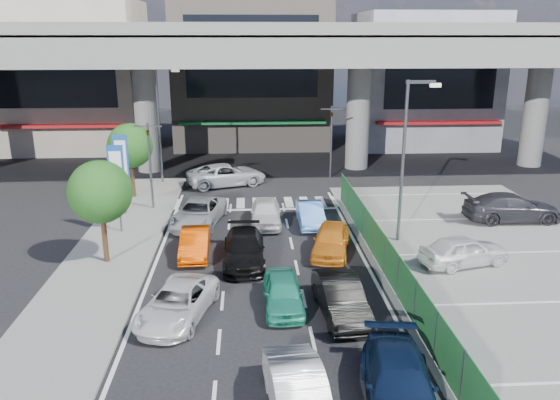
{
  "coord_description": "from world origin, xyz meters",
  "views": [
    {
      "loc": [
        -0.51,
        -19.43,
        9.97
      ],
      "look_at": [
        1.03,
        6.0,
        2.28
      ],
      "focal_mm": 35.0,
      "sensor_mm": 36.0,
      "label": 1
    }
  ],
  "objects": [
    {
      "name": "hatch_black_mid_right",
      "position": [
        2.83,
        -1.35,
        0.69
      ],
      "size": [
        1.77,
        4.29,
        1.38
      ],
      "primitive_type": "imported",
      "rotation": [
        0.0,
        0.0,
        0.08
      ],
      "color": "black",
      "rests_on": "ground"
    },
    {
      "name": "sedan_white_mid_left",
      "position": [
        -3.16,
        -1.28,
        0.62
      ],
      "size": [
        3.09,
        4.8,
        1.23
      ],
      "primitive_type": "imported",
      "rotation": [
        0.0,
        0.0,
        -0.25
      ],
      "color": "silver",
      "rests_on": "ground"
    },
    {
      "name": "kei_truck_front_right",
      "position": [
        2.86,
        8.71,
        0.62
      ],
      "size": [
        1.32,
        3.76,
        1.24
      ],
      "primitive_type": "imported",
      "rotation": [
        0.0,
        0.0,
        0.0
      ],
      "color": "#588FE5",
      "rests_on": "ground"
    },
    {
      "name": "traffic_light_right",
      "position": [
        5.5,
        19.0,
        3.94
      ],
      "size": [
        1.6,
        1.24,
        5.2
      ],
      "color": "#595B60",
      "rests_on": "ground"
    },
    {
      "name": "wagon_silver_front_left",
      "position": [
        -3.26,
        9.11,
        0.68
      ],
      "size": [
        3.17,
        5.26,
        1.36
      ],
      "primitive_type": "imported",
      "rotation": [
        0.0,
        0.0,
        -0.19
      ],
      "color": "#9FA0A6",
      "rests_on": "ground"
    },
    {
      "name": "sedan_white_front_mid",
      "position": [
        0.43,
        8.96,
        0.69
      ],
      "size": [
        1.74,
        4.09,
        1.38
      ],
      "primitive_type": "imported",
      "rotation": [
        0.0,
        0.0,
        -0.03
      ],
      "color": "silver",
      "rests_on": "ground"
    },
    {
      "name": "hatch_white_back_mid",
      "position": [
        0.75,
        -6.98,
        0.69
      ],
      "size": [
        1.9,
        4.32,
        1.38
      ],
      "primitive_type": "imported",
      "rotation": [
        0.0,
        0.0,
        0.11
      ],
      "color": "silver",
      "rests_on": "ground"
    },
    {
      "name": "ground",
      "position": [
        0.0,
        0.0,
        0.0
      ],
      "size": [
        120.0,
        120.0,
        0.0
      ],
      "primitive_type": "plane",
      "color": "black",
      "rests_on": "ground"
    },
    {
      "name": "taxi_orange_left",
      "position": [
        -3.06,
        4.75,
        0.62
      ],
      "size": [
        1.4,
        3.77,
        1.23
      ],
      "primitive_type": "imported",
      "rotation": [
        0.0,
        0.0,
        0.03
      ],
      "color": "#C03A00",
      "rests_on": "ground"
    },
    {
      "name": "traffic_cone",
      "position": [
        5.6,
        4.08,
        0.39
      ],
      "size": [
        0.34,
        0.34,
        0.65
      ],
      "primitive_type": "cone",
      "rotation": [
        0.0,
        0.0,
        0.01
      ],
      "color": "red",
      "rests_on": "parking_lot"
    },
    {
      "name": "sedan_black_mid",
      "position": [
        -0.75,
        3.71,
        0.66
      ],
      "size": [
        1.88,
        4.58,
        1.33
      ],
      "primitive_type": "imported",
      "rotation": [
        0.0,
        0.0,
        0.0
      ],
      "color": "black",
      "rests_on": "ground"
    },
    {
      "name": "signboard_far",
      "position": [
        -7.6,
        10.99,
        3.06
      ],
      "size": [
        0.8,
        0.14,
        4.7
      ],
      "color": "#595B60",
      "rests_on": "ground"
    },
    {
      "name": "building_west",
      "position": [
        -16.0,
        31.97,
        6.49
      ],
      "size": [
        12.0,
        10.9,
        13.0
      ],
      "color": "#A79A86",
      "rests_on": "ground"
    },
    {
      "name": "traffic_light_left",
      "position": [
        -6.2,
        12.0,
        3.94
      ],
      "size": [
        1.6,
        1.24,
        5.2
      ],
      "color": "#595B60",
      "rests_on": "ground"
    },
    {
      "name": "tree_far",
      "position": [
        -7.8,
        14.5,
        3.39
      ],
      "size": [
        2.8,
        2.8,
        4.8
      ],
      "color": "#382314",
      "rests_on": "ground"
    },
    {
      "name": "fence_run",
      "position": [
        5.3,
        1.0,
        0.9
      ],
      "size": [
        0.16,
        22.0,
        1.8
      ],
      "primitive_type": null,
      "color": "#21622E",
      "rests_on": "ground"
    },
    {
      "name": "crossing_wagon_silver",
      "position": [
        -1.99,
        17.3,
        0.75
      ],
      "size": [
        5.91,
        4.01,
        1.5
      ],
      "primitive_type": "imported",
      "rotation": [
        0.0,
        0.0,
        1.88
      ],
      "color": "#BABDC3",
      "rests_on": "ground"
    },
    {
      "name": "signboard_near",
      "position": [
        -7.2,
        7.99,
        3.06
      ],
      "size": [
        0.8,
        0.14,
        4.7
      ],
      "color": "#595B60",
      "rests_on": "ground"
    },
    {
      "name": "taxi_orange_right",
      "position": [
        3.37,
        4.55,
        0.69
      ],
      "size": [
        2.53,
        4.32,
        1.38
      ],
      "primitive_type": "imported",
      "rotation": [
        0.0,
        0.0,
        -0.23
      ],
      "color": "orange",
      "rests_on": "ground"
    },
    {
      "name": "tree_near",
      "position": [
        -7.0,
        4.0,
        3.39
      ],
      "size": [
        2.8,
        2.8,
        4.8
      ],
      "color": "#382314",
      "rests_on": "ground"
    },
    {
      "name": "parking_lot",
      "position": [
        11.0,
        2.0,
        0.03
      ],
      "size": [
        12.0,
        28.0,
        0.06
      ],
      "primitive_type": "cube",
      "color": "slate",
      "rests_on": "ground"
    },
    {
      "name": "taxi_teal_mid",
      "position": [
        0.74,
        -0.68,
        0.62
      ],
      "size": [
        1.51,
        3.65,
        1.24
      ],
      "primitive_type": "imported",
      "rotation": [
        0.0,
        0.0,
        0.01
      ],
      "color": "#239072",
      "rests_on": "ground"
    },
    {
      "name": "street_lamp_left",
      "position": [
        -6.33,
        18.0,
        4.77
      ],
      "size": [
        1.65,
        0.22,
        8.0
      ],
      "color": "#595B60",
      "rests_on": "ground"
    },
    {
      "name": "street_lamp_right",
      "position": [
        7.17,
        6.0,
        4.77
      ],
      "size": [
        1.65,
        0.22,
        8.0
      ],
      "color": "#595B60",
      "rests_on": "ground"
    },
    {
      "name": "parked_sedan_dgrey",
      "position": [
        14.09,
        8.58,
        0.83
      ],
      "size": [
        5.29,
        2.18,
        1.53
      ],
      "primitive_type": "imported",
      "rotation": [
        0.0,
        0.0,
        1.56
      ],
      "color": "#2D2D32",
      "rests_on": "parking_lot"
    },
    {
      "name": "minivan_navy_back",
      "position": [
        3.58,
        -6.66,
        0.69
      ],
      "size": [
        2.54,
        4.97,
        1.38
      ],
      "primitive_type": "imported",
      "rotation": [
        0.0,
        0.0,
        -0.13
      ],
      "color": "#0B1732",
      "rests_on": "ground"
    },
    {
      "name": "parked_sedan_white",
      "position": [
        9.09,
        2.75,
        0.75
      ],
      "size": [
        4.33,
        2.61,
        1.38
      ],
      "primitive_type": "imported",
      "rotation": [
        0.0,
        0.0,
        1.83
      ],
      "color": "silver",
      "rests_on": "parking_lot"
    },
    {
      "name": "sidewalk_left",
      "position": [
        -7.0,
        4.0,
        0.06
      ],
      "size": [
        4.0,
        30.0,
        0.12
      ],
      "primitive_type": "cube",
      "color": "slate",
      "rests_on": "ground"
    },
    {
      "name": "building_east",
      "position": [
        16.0,
        31.97,
        5.99
      ],
      "size": [
        12.0,
        10.9,
        12.0
      ],
      "color": "gray",
      "rests_on": "ground"
    },
    {
      "name": "building_center",
      "position": [
        0.0,
        32.97,
        7.49
      ],
      "size": [
        14.0,
        10.9,
        15.0
      ],
      "color": "gray",
      "rests_on": "ground"
    },
    {
      "name": "expressway",
      "position": [
        0.0,
        22.0,
        8.76
      ],
      "size": [
        64.0,
        14.0,
        10.75
      ],
      "color": "slate",
      "rests_on": "ground"
    }
  ]
}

